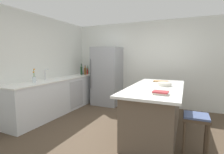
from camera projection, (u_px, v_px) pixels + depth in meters
name	position (u px, v px, depth m)	size (l,w,h in m)	color
ground_plane	(122.00, 134.00, 3.33)	(7.20, 7.20, 0.00)	#4C3D2D
wall_rear	(147.00, 64.00, 5.21)	(6.00, 0.10, 2.60)	silver
wall_left	(30.00, 66.00, 4.16)	(0.10, 6.00, 2.60)	silver
counter_run_left	(59.00, 95.00, 4.64)	(0.66, 3.08, 0.93)	silver
kitchen_island	(155.00, 109.00, 3.36)	(0.99, 2.23, 0.94)	brown
refrigerator	(107.00, 76.00, 5.36)	(0.84, 0.77, 1.83)	#93969B
bar_stool	(196.00, 123.00, 2.45)	(0.36, 0.36, 0.68)	#473828
sink_faucet	(46.00, 74.00, 4.21)	(0.15, 0.05, 0.30)	silver
flower_vase	(34.00, 78.00, 3.87)	(0.08, 0.08, 0.32)	silver
gin_bottle	(88.00, 71.00, 5.85)	(0.07, 0.07, 0.29)	#8CB79E
hot_sauce_bottle	(87.00, 72.00, 5.75)	(0.05, 0.05, 0.21)	red
whiskey_bottle	(85.00, 71.00, 5.66)	(0.08, 0.08, 0.31)	brown
wine_bottle	(81.00, 70.00, 5.60)	(0.07, 0.07, 0.36)	#19381E
cookbook_stack	(161.00, 93.00, 2.60)	(0.24, 0.20, 0.05)	silver
mixing_bowl	(164.00, 84.00, 3.37)	(0.27, 0.27, 0.07)	silver
cutting_board	(161.00, 81.00, 3.97)	(0.34, 0.21, 0.02)	#9E7042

